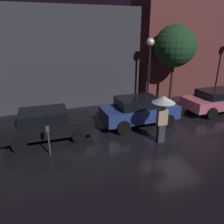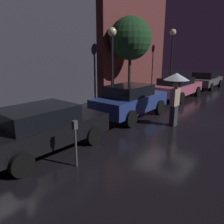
{
  "view_description": "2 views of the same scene",
  "coord_description": "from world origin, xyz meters",
  "views": [
    {
      "loc": [
        -6.24,
        -8.22,
        4.71
      ],
      "look_at": [
        -3.21,
        0.21,
        1.32
      ],
      "focal_mm": 35.0,
      "sensor_mm": 36.0,
      "label": 1
    },
    {
      "loc": [
        -9.41,
        -4.17,
        2.85
      ],
      "look_at": [
        -3.87,
        0.32,
        0.93
      ],
      "focal_mm": 35.0,
      "sensor_mm": 36.0,
      "label": 2
    }
  ],
  "objects": [
    {
      "name": "ground_plane",
      "position": [
        0.0,
        0.0,
        0.0
      ],
      "size": [
        60.0,
        60.0,
        0.0
      ],
      "primitive_type": "plane",
      "color": "black"
    },
    {
      "name": "building_facade_left",
      "position": [
        -4.33,
        6.5,
        3.02
      ],
      "size": [
        9.53,
        3.0,
        6.03
      ],
      "color": "#3D3D47",
      "rests_on": "ground"
    },
    {
      "name": "building_facade_right",
      "position": [
        5.08,
        6.5,
        3.68
      ],
      "size": [
        8.02,
        3.0,
        7.37
      ],
      "color": "brown",
      "rests_on": "ground"
    },
    {
      "name": "parked_car_black",
      "position": [
        -5.95,
        1.29,
        0.72
      ],
      "size": [
        4.0,
        1.91,
        1.37
      ],
      "rotation": [
        0.0,
        0.0,
        -0.03
      ],
      "color": "black",
      "rests_on": "ground"
    },
    {
      "name": "parked_car_blue",
      "position": [
        -1.33,
        1.3,
        0.79
      ],
      "size": [
        3.96,
        1.88,
        1.49
      ],
      "rotation": [
        0.0,
        0.0,
        0.0
      ],
      "color": "navy",
      "rests_on": "ground"
    },
    {
      "name": "parked_car_pink",
      "position": [
        4.22,
        1.46,
        0.73
      ],
      "size": [
        4.59,
        1.99,
        1.35
      ],
      "rotation": [
        0.0,
        0.0,
        -0.0
      ],
      "color": "#DB6684",
      "rests_on": "ground"
    },
    {
      "name": "parked_car_grey",
      "position": [
        9.94,
        1.37,
        0.71
      ],
      "size": [
        4.36,
        1.94,
        1.35
      ],
      "rotation": [
        0.0,
        0.0,
        0.01
      ],
      "color": "slate",
      "rests_on": "ground"
    },
    {
      "name": "pedestrian_with_umbrella",
      "position": [
        -1.26,
        -0.77,
        1.62
      ],
      "size": [
        0.99,
        0.99,
        2.12
      ],
      "rotation": [
        0.0,
        0.0,
        3.09
      ],
      "color": "#383842",
      "rests_on": "ground"
    },
    {
      "name": "parking_meter",
      "position": [
        -6.0,
        -0.21,
        0.77
      ],
      "size": [
        0.12,
        0.1,
        1.24
      ],
      "color": "#4C5154",
      "rests_on": "ground"
    },
    {
      "name": "street_lamp_near",
      "position": [
        0.59,
        3.93,
        3.19
      ],
      "size": [
        0.49,
        0.49,
        4.25
      ],
      "color": "black",
      "rests_on": "ground"
    },
    {
      "name": "street_lamp_far",
      "position": [
        7.76,
        3.57,
        3.48
      ],
      "size": [
        0.49,
        0.49,
        4.7
      ],
      "color": "black",
      "rests_on": "ground"
    },
    {
      "name": "street_tree",
      "position": [
        2.36,
        3.92,
        3.72
      ],
      "size": [
        2.64,
        2.64,
        5.05
      ],
      "color": "#473323",
      "rests_on": "ground"
    }
  ]
}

